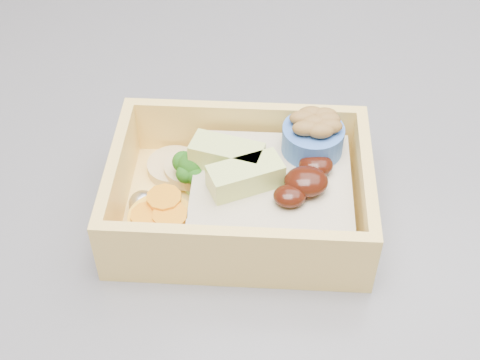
{
  "coord_description": "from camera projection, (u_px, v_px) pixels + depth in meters",
  "views": [
    {
      "loc": [
        -0.13,
        -0.5,
        1.28
      ],
      "look_at": [
        -0.13,
        -0.17,
        0.96
      ],
      "focal_mm": 50.0,
      "sensor_mm": 36.0,
      "label": 1
    }
  ],
  "objects": [
    {
      "name": "bento_box",
      "position": [
        248.0,
        190.0,
        0.47
      ],
      "size": [
        0.19,
        0.14,
        0.07
      ],
      "rotation": [
        0.0,
        0.0,
        -0.08
      ],
      "color": "#FFD269",
      "rests_on": "island"
    }
  ]
}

